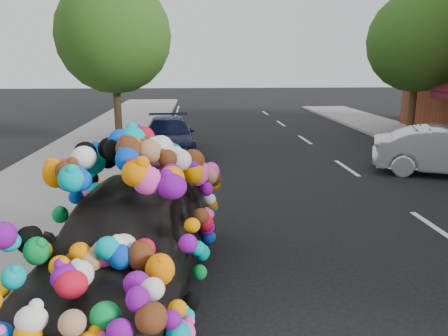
{
  "coord_description": "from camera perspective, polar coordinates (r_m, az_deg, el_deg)",
  "views": [
    {
      "loc": [
        -0.94,
        -7.35,
        3.02
      ],
      "look_at": [
        -0.35,
        1.08,
        1.01
      ],
      "focal_mm": 35.0,
      "sensor_mm": 36.0,
      "label": 1
    }
  ],
  "objects": [
    {
      "name": "ground",
      "position": [
        8.0,
        3.05,
        -8.8
      ],
      "size": [
        100.0,
        100.0,
        0.0
      ],
      "primitive_type": "plane",
      "color": "black",
      "rests_on": "ground"
    },
    {
      "name": "tree_near_sidewalk",
      "position": [
        17.12,
        -14.23,
        16.39
      ],
      "size": [
        4.2,
        4.2,
        6.13
      ],
      "color": "#332114",
      "rests_on": "ground"
    },
    {
      "name": "lane_markings",
      "position": [
        9.15,
        26.24,
        -7.28
      ],
      "size": [
        6.0,
        50.0,
        0.01
      ],
      "primitive_type": null,
      "color": "silver",
      "rests_on": "ground"
    },
    {
      "name": "plush_art_car",
      "position": [
        5.86,
        -12.32,
        -5.79
      ],
      "size": [
        2.82,
        4.98,
        2.19
      ],
      "rotation": [
        0.0,
        0.0,
        -0.14
      ],
      "color": "black",
      "rests_on": "ground"
    },
    {
      "name": "kerb",
      "position": [
        8.04,
        -13.99,
        -8.57
      ],
      "size": [
        0.15,
        60.0,
        0.13
      ],
      "primitive_type": "cube",
      "color": "gray",
      "rests_on": "ground"
    },
    {
      "name": "sidewalk",
      "position": [
        8.61,
        -27.02,
        -8.25
      ],
      "size": [
        4.0,
        60.0,
        0.12
      ],
      "primitive_type": "cube",
      "color": "gray",
      "rests_on": "ground"
    },
    {
      "name": "tree_far_b",
      "position": [
        19.53,
        24.07,
        14.87
      ],
      "size": [
        4.0,
        4.0,
        5.9
      ],
      "color": "#332114",
      "rests_on": "ground"
    },
    {
      "name": "navy_sedan",
      "position": [
        15.08,
        -7.26,
        4.15
      ],
      "size": [
        1.96,
        4.34,
        1.24
      ],
      "primitive_type": "imported",
      "rotation": [
        0.0,
        0.0,
        0.05
      ],
      "color": "black",
      "rests_on": "ground"
    }
  ]
}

